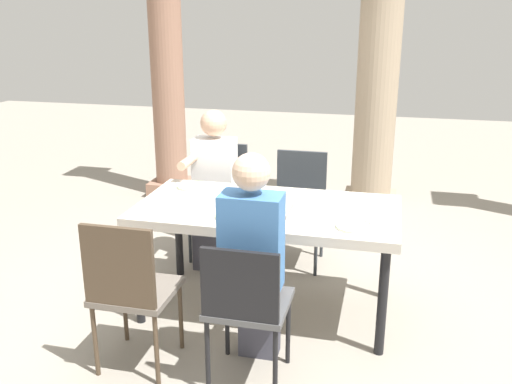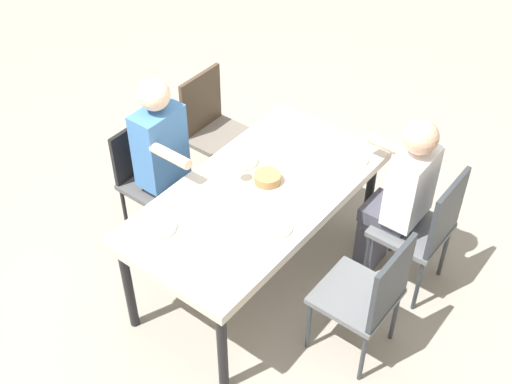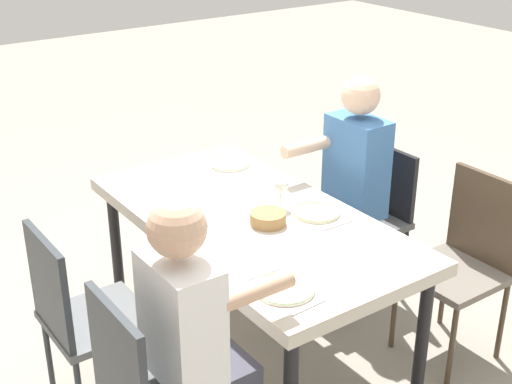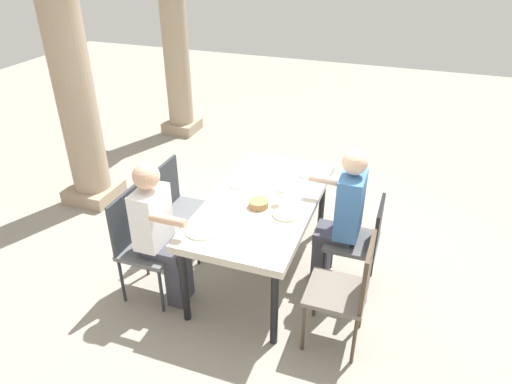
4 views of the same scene
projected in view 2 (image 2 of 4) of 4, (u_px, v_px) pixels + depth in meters
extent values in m
plane|color=gray|center=(257.00, 276.00, 4.64)|extent=(16.00, 16.00, 0.00)
cube|color=beige|center=(257.00, 196.00, 4.15)|extent=(1.76, 0.91, 0.06)
cylinder|color=black|center=(369.00, 199.00, 4.71)|extent=(0.06, 0.06, 0.71)
cylinder|color=black|center=(222.00, 350.00, 3.76)|extent=(0.06, 0.06, 0.71)
cylinder|color=black|center=(282.00, 159.00, 5.06)|extent=(0.06, 0.06, 0.71)
cylinder|color=black|center=(128.00, 287.00, 4.10)|extent=(0.06, 0.06, 0.71)
cube|color=#5B5E61|center=(411.00, 229.00, 4.33)|extent=(0.44, 0.44, 0.04)
cube|color=#2D3338|center=(447.00, 215.00, 4.07)|extent=(0.42, 0.03, 0.49)
cylinder|color=#2D3338|center=(394.00, 227.00, 4.69)|extent=(0.03, 0.03, 0.45)
cylinder|color=#2D3338|center=(367.00, 259.00, 4.46)|extent=(0.03, 0.03, 0.45)
cylinder|color=#2D3338|center=(444.00, 252.00, 4.51)|extent=(0.03, 0.03, 0.45)
cylinder|color=#2D3338|center=(418.00, 285.00, 4.29)|extent=(0.03, 0.03, 0.45)
cube|color=#6A6158|center=(223.00, 138.00, 5.06)|extent=(0.44, 0.44, 0.04)
cube|color=#473828|center=(201.00, 103.00, 4.99)|extent=(0.42, 0.03, 0.48)
cylinder|color=#473828|center=(227.00, 186.00, 5.02)|extent=(0.03, 0.03, 0.46)
cylinder|color=#473828|center=(258.00, 161.00, 5.25)|extent=(0.03, 0.03, 0.46)
cylinder|color=#473828|center=(189.00, 166.00, 5.20)|extent=(0.03, 0.03, 0.46)
cylinder|color=#473828|center=(221.00, 143.00, 5.42)|extent=(0.03, 0.03, 0.46)
cube|color=#5B5E61|center=(356.00, 296.00, 3.94)|extent=(0.44, 0.44, 0.04)
cube|color=#2D3338|center=(391.00, 285.00, 3.68)|extent=(0.42, 0.03, 0.48)
cylinder|color=#2D3338|center=(342.00, 287.00, 4.29)|extent=(0.03, 0.03, 0.43)
cylinder|color=#2D3338|center=(309.00, 325.00, 4.06)|extent=(0.03, 0.03, 0.43)
cylinder|color=#2D3338|center=(395.00, 316.00, 4.11)|extent=(0.03, 0.03, 0.43)
cylinder|color=#2D3338|center=(363.00, 357.00, 3.89)|extent=(0.03, 0.03, 0.43)
cube|color=#4F4F50|center=(160.00, 184.00, 4.65)|extent=(0.44, 0.44, 0.04)
cube|color=black|center=(136.00, 150.00, 4.61)|extent=(0.42, 0.03, 0.41)
cylinder|color=black|center=(164.00, 236.00, 4.61)|extent=(0.03, 0.03, 0.46)
cylinder|color=black|center=(200.00, 207.00, 4.84)|extent=(0.03, 0.03, 0.46)
cylinder|color=black|center=(125.00, 213.00, 4.79)|extent=(0.03, 0.03, 0.46)
cylinder|color=black|center=(162.00, 186.00, 5.01)|extent=(0.03, 0.03, 0.46)
cube|color=#3F3F4C|center=(189.00, 225.00, 4.70)|extent=(0.24, 0.14, 0.46)
cube|color=#3F3F4C|center=(176.00, 190.00, 4.56)|extent=(0.28, 0.32, 0.10)
cube|color=#3F72B2|center=(160.00, 146.00, 4.39)|extent=(0.34, 0.20, 0.55)
sphere|color=beige|center=(154.00, 95.00, 4.13)|extent=(0.21, 0.21, 0.21)
cylinder|color=beige|center=(170.00, 156.00, 4.12)|extent=(0.07, 0.30, 0.07)
cube|color=#3F3F4C|center=(372.00, 238.00, 4.60)|extent=(0.24, 0.14, 0.46)
cube|color=#3F3F4C|center=(389.00, 214.00, 4.38)|extent=(0.28, 0.32, 0.10)
cube|color=white|center=(411.00, 186.00, 4.13)|extent=(0.34, 0.20, 0.49)
sphere|color=tan|center=(421.00, 137.00, 3.88)|extent=(0.21, 0.21, 0.21)
cylinder|color=tan|center=(390.00, 147.00, 4.25)|extent=(0.07, 0.30, 0.07)
cylinder|color=white|center=(350.00, 159.00, 4.37)|extent=(0.24, 0.24, 0.01)
torus|color=#A4C786|center=(350.00, 158.00, 4.37)|extent=(0.24, 0.24, 0.01)
cube|color=silver|center=(362.00, 148.00, 4.46)|extent=(0.02, 0.17, 0.01)
cube|color=silver|center=(337.00, 171.00, 4.28)|extent=(0.02, 0.17, 0.01)
cylinder|color=silver|center=(241.00, 161.00, 4.35)|extent=(0.22, 0.22, 0.01)
torus|color=#A0BE77|center=(241.00, 160.00, 4.35)|extent=(0.22, 0.22, 0.01)
cylinder|color=white|center=(237.00, 180.00, 4.21)|extent=(0.06, 0.06, 0.00)
cylinder|color=white|center=(237.00, 175.00, 4.18)|extent=(0.01, 0.01, 0.08)
sphere|color=white|center=(237.00, 166.00, 4.13)|extent=(0.08, 0.08, 0.08)
cube|color=silver|center=(255.00, 151.00, 4.44)|extent=(0.02, 0.17, 0.01)
cube|color=silver|center=(226.00, 173.00, 4.26)|extent=(0.03, 0.17, 0.01)
cylinder|color=white|center=(275.00, 227.00, 3.89)|extent=(0.20, 0.20, 0.01)
torus|color=#A9CD91|center=(275.00, 226.00, 3.88)|extent=(0.21, 0.21, 0.01)
cube|color=silver|center=(290.00, 214.00, 3.98)|extent=(0.02, 0.17, 0.01)
cube|color=silver|center=(259.00, 242.00, 3.80)|extent=(0.02, 0.17, 0.01)
cylinder|color=white|center=(157.00, 227.00, 3.89)|extent=(0.23, 0.23, 0.01)
torus|color=#A4C786|center=(157.00, 226.00, 3.88)|extent=(0.23, 0.23, 0.01)
cube|color=silver|center=(175.00, 213.00, 3.98)|extent=(0.02, 0.17, 0.01)
cube|color=silver|center=(139.00, 242.00, 3.80)|extent=(0.03, 0.17, 0.01)
cylinder|color=#9E7547|center=(267.00, 178.00, 4.18)|extent=(0.17, 0.17, 0.06)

